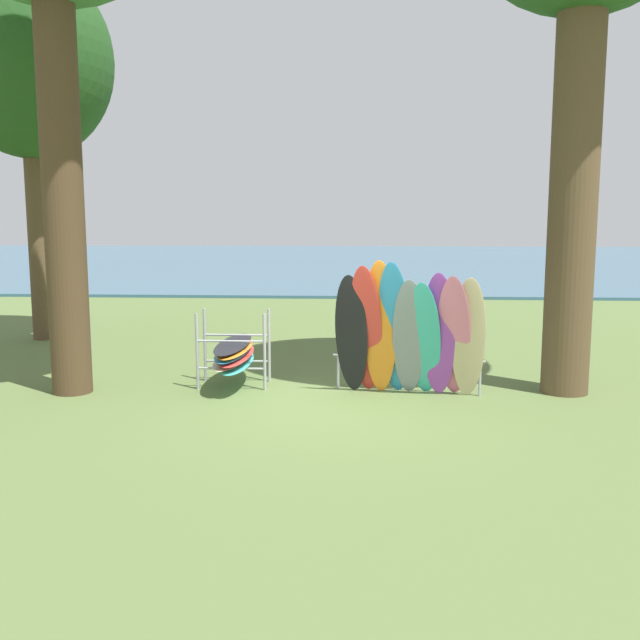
# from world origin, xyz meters

# --- Properties ---
(ground_plane) EXTENTS (80.00, 80.00, 0.00)m
(ground_plane) POSITION_xyz_m (0.00, 0.00, 0.00)
(ground_plane) COLOR #566B38
(lake_water) EXTENTS (80.00, 36.00, 0.10)m
(lake_water) POSITION_xyz_m (0.00, 31.63, 0.05)
(lake_water) COLOR #38607A
(lake_water) RESTS_ON ground
(tree_mid_behind) EXTENTS (3.64, 3.64, 8.20)m
(tree_mid_behind) POSITION_xyz_m (-6.91, 5.47, 6.06)
(tree_mid_behind) COLOR brown
(tree_mid_behind) RESTS_ON ground
(leaning_board_pile) EXTENTS (2.41, 0.96, 2.15)m
(leaning_board_pile) POSITION_xyz_m (1.05, 0.67, 0.98)
(leaning_board_pile) COLOR black
(leaning_board_pile) RESTS_ON ground
(board_storage_rack) EXTENTS (1.15, 2.11, 1.25)m
(board_storage_rack) POSITION_xyz_m (-1.77, 1.23, 0.55)
(board_storage_rack) COLOR #9EA0A5
(board_storage_rack) RESTS_ON ground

